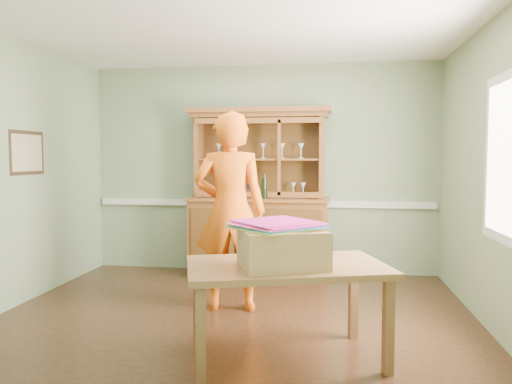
% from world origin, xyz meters
% --- Properties ---
extents(floor, '(4.50, 4.50, 0.00)m').
position_xyz_m(floor, '(0.00, 0.00, 0.00)').
color(floor, '#3F2714').
rests_on(floor, ground).
extents(ceiling, '(4.50, 4.50, 0.00)m').
position_xyz_m(ceiling, '(0.00, 0.00, 2.70)').
color(ceiling, white).
rests_on(ceiling, wall_back).
extents(wall_back, '(4.50, 0.00, 4.50)m').
position_xyz_m(wall_back, '(0.00, 2.00, 1.35)').
color(wall_back, gray).
rests_on(wall_back, floor).
extents(wall_left, '(0.00, 4.00, 4.00)m').
position_xyz_m(wall_left, '(-2.25, 0.00, 1.35)').
color(wall_left, gray).
rests_on(wall_left, floor).
extents(wall_right, '(0.00, 4.00, 4.00)m').
position_xyz_m(wall_right, '(2.25, 0.00, 1.35)').
color(wall_right, gray).
rests_on(wall_right, floor).
extents(wall_front, '(4.50, 0.00, 4.50)m').
position_xyz_m(wall_front, '(0.00, -2.00, 1.35)').
color(wall_front, gray).
rests_on(wall_front, floor).
extents(chair_rail, '(4.41, 0.05, 0.08)m').
position_xyz_m(chair_rail, '(0.00, 1.98, 0.90)').
color(chair_rail, silver).
rests_on(chair_rail, wall_back).
extents(framed_map, '(0.03, 0.60, 0.46)m').
position_xyz_m(framed_map, '(-2.23, 0.30, 1.55)').
color(framed_map, '#352615').
rests_on(framed_map, wall_left).
extents(window_panel, '(0.03, 0.96, 1.36)m').
position_xyz_m(window_panel, '(2.23, -0.30, 1.50)').
color(window_panel, silver).
rests_on(window_panel, wall_right).
extents(china_hutch, '(1.80, 0.59, 2.12)m').
position_xyz_m(china_hutch, '(-0.01, 1.76, 0.75)').
color(china_hutch, brown).
rests_on(china_hutch, floor).
extents(dining_table, '(1.63, 1.24, 0.72)m').
position_xyz_m(dining_table, '(0.56, -0.87, 0.64)').
color(dining_table, brown).
rests_on(dining_table, floor).
extents(cardboard_box, '(0.71, 0.64, 0.27)m').
position_xyz_m(cardboard_box, '(0.55, -0.99, 0.86)').
color(cardboard_box, tan).
rests_on(cardboard_box, dining_table).
extents(kite_stack, '(0.71, 0.71, 0.05)m').
position_xyz_m(kite_stack, '(0.51, -0.94, 1.02)').
color(kite_stack, orange).
rests_on(kite_stack, cardboard_box).
extents(person, '(0.76, 0.55, 1.94)m').
position_xyz_m(person, '(-0.09, 0.30, 0.97)').
color(person, orange).
rests_on(person, floor).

